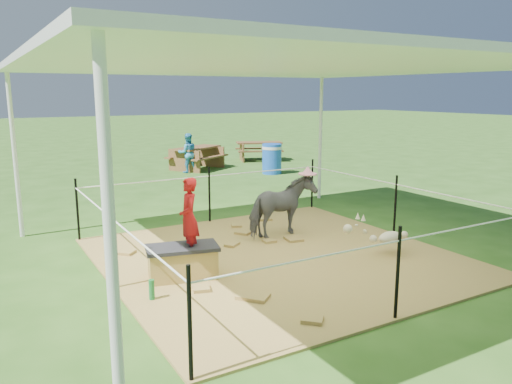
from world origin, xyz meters
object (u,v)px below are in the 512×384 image
pony (282,207)px  picnic_table_far (259,151)px  foal (390,235)px  straw_bale (183,264)px  distant_person (188,153)px  picnic_table_near (197,158)px  trash_barrel (272,159)px  woman (189,210)px  green_bottle (152,290)px

pony → picnic_table_far: pony is taller
picnic_table_far → foal: bearing=-87.8°
straw_bale → picnic_table_far: picnic_table_far is taller
pony → foal: size_ratio=1.14×
pony → distant_person: distant_person is taller
picnic_table_near → picnic_table_far: (2.64, 0.77, -0.02)m
trash_barrel → picnic_table_near: size_ratio=0.53×
straw_bale → foal: foal is taller
straw_bale → picnic_table_near: (3.83, 8.38, 0.13)m
woman → picnic_table_far: (6.37, 9.15, -0.57)m
trash_barrel → straw_bale: bearing=-129.4°
straw_bale → foal: size_ratio=0.82×
pony → green_bottle: bearing=106.6°
picnic_table_far → pony: bearing=-95.8°
woman → green_bottle: 1.09m
green_bottle → foal: bearing=-2.5°
straw_bale → trash_barrel: bearing=50.6°
picnic_table_far → woman: bearing=-102.5°
green_bottle → trash_barrel: (5.89, 6.95, 0.28)m
straw_bale → foal: bearing=-11.7°
pony → straw_bale: bearing=102.9°
straw_bale → picnic_table_far: bearing=54.7°
green_bottle → picnic_table_far: (7.02, 9.60, 0.17)m
green_bottle → pony: size_ratio=0.20×
woman → distant_person: woman is taller
green_bottle → pony: pony is taller
woman → distant_person: bearing=171.1°
woman → picnic_table_far: bearing=158.6°
picnic_table_far → picnic_table_near: bearing=-141.5°
trash_barrel → distant_person: bearing=145.3°
picnic_table_near → picnic_table_far: bearing=-14.1°
foal → trash_barrel: (2.44, 7.11, 0.12)m
picnic_table_near → distant_person: (-0.50, -0.49, 0.23)m
distant_person → picnic_table_far: bearing=-145.9°
woman → green_bottle: bearing=-41.9°
foal → trash_barrel: 7.52m
green_bottle → distant_person: 9.22m
trash_barrel → picnic_table_far: trash_barrel is taller
foal → picnic_table_near: picnic_table_near is taller
green_bottle → picnic_table_far: 11.89m
straw_bale → pony: (2.06, 0.91, 0.30)m
picnic_table_near → distant_person: 0.73m
pony → foal: pony is taller
picnic_table_near → distant_person: size_ratio=1.43×
trash_barrel → green_bottle: bearing=-130.3°
trash_barrel → picnic_table_far: size_ratio=0.56×
trash_barrel → distant_person: (-2.01, 1.39, 0.14)m
foal → distant_person: bearing=78.8°
pony → picnic_table_near: (1.77, 7.47, -0.17)m
picnic_table_far → straw_bale: bearing=-102.9°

